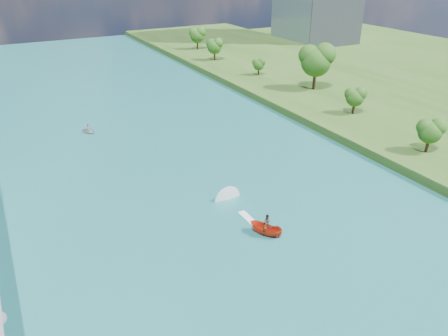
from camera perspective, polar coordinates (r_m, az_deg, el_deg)
ground at (r=46.36m, az=5.26°, el=-11.70°), size 260.00×260.00×0.00m
river_water at (r=61.23m, az=-4.97°, el=-1.44°), size 55.00×240.00×0.10m
berm_east at (r=90.69m, az=25.13°, el=6.00°), size 44.00×240.00×1.50m
trees_east at (r=97.63m, az=10.34°, el=12.56°), size 13.34×140.06×11.55m
motorboat at (r=50.56m, az=4.42°, el=-7.03°), size 3.60×18.78×2.14m
raft at (r=80.28m, az=-17.24°, el=4.69°), size 3.13×3.64×1.55m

